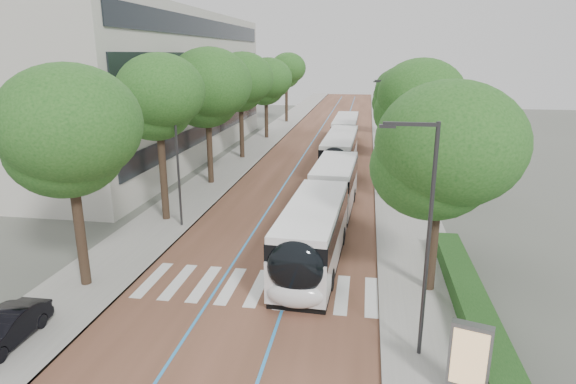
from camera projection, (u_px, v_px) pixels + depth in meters
The scene contains 21 objects.
ground at pixel (248, 299), 20.56m from camera, with size 160.00×160.00×0.00m, color #51544C.
road at pixel (327, 140), 58.50m from camera, with size 11.00×140.00×0.02m, color brown.
sidewalk_left at pixel (267, 138), 59.65m from camera, with size 4.00×140.00×0.12m, color gray.
sidewalk_right at pixel (390, 141), 57.32m from camera, with size 4.00×140.00×0.12m, color gray.
kerb_left at pixel (282, 138), 59.35m from camera, with size 0.20×140.00×0.14m, color gray.
kerb_right at pixel (374, 141), 57.62m from camera, with size 0.20×140.00×0.14m, color gray.
zebra_crossing at pixel (258, 288), 21.47m from camera, with size 10.55×3.60×0.01m.
lane_line_left at pixel (314, 139), 58.74m from camera, with size 0.12×126.00×0.01m, color #2984CF.
lane_line_right at pixel (340, 140), 58.25m from camera, with size 0.12×126.00×0.01m, color #2984CF.
office_building at pixel (125, 86), 48.20m from camera, with size 18.11×40.00×14.00m.
hedge at pixel (472, 305), 19.01m from camera, with size 1.20×14.00×0.80m, color #173F15.
streetlight_near at pixel (424, 225), 15.36m from camera, with size 1.82×0.20×8.00m.
streetlight_far at pixel (391, 121), 39.07m from camera, with size 1.82×0.20×8.00m.
lamp_post_left at pixel (178, 160), 27.96m from camera, with size 0.14×0.14×8.00m, color #2E2E31.
trees_left at pixel (230, 89), 42.81m from camera, with size 6.41×60.53×10.02m.
trees_right at pixel (409, 108), 35.51m from camera, with size 5.99×47.43×9.28m.
lead_bus at pixel (323, 211), 26.84m from camera, with size 3.27×18.48×3.20m.
bus_queued_0 at pixel (340, 153), 42.62m from camera, with size 2.81×12.45×3.20m.
bus_queued_1 at pixel (345, 132), 54.37m from camera, with size 2.61×12.41×3.20m.
ad_panel at pixel (469, 360), 14.16m from camera, with size 1.22×0.64×2.45m.
parked_car at pixel (6, 328), 17.01m from camera, with size 1.27×3.64×1.20m, color black.
Camera 1 is at (4.66, -17.99, 10.06)m, focal length 30.00 mm.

